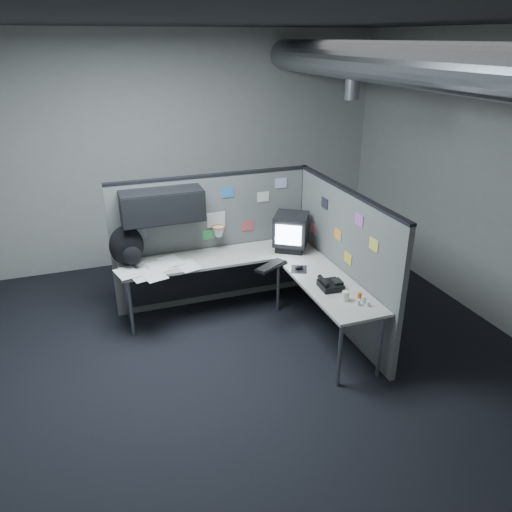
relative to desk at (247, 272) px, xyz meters
name	(u,v)px	position (x,y,z in m)	size (l,w,h in m)	color
room	(312,152)	(0.41, -0.70, 1.48)	(5.62, 5.62, 3.22)	black
partition_back	(200,229)	(-0.40, 0.53, 0.38)	(2.44, 0.42, 1.63)	#606260
partition_right	(343,260)	(0.95, -0.49, 0.21)	(0.07, 2.23, 1.63)	#606260
desk	(247,272)	(0.00, 0.00, 0.00)	(2.31, 2.11, 0.73)	#BAB4A8
monitor	(291,231)	(0.62, 0.20, 0.34)	(0.53, 0.53, 0.44)	black
keyboard	(271,266)	(0.21, -0.22, 0.13)	(0.43, 0.34, 0.04)	black
mouse	(299,268)	(0.48, -0.37, 0.13)	(0.24, 0.26, 0.05)	black
phone	(330,285)	(0.59, -0.88, 0.16)	(0.23, 0.25, 0.11)	black
bottles	(362,300)	(0.74, -1.26, 0.15)	(0.12, 0.18, 0.08)	silver
cup	(346,296)	(0.61, -1.17, 0.17)	(0.07, 0.07, 0.10)	silver
papers	(157,269)	(-1.00, 0.14, 0.13)	(0.96, 0.68, 0.02)	white
backpack	(127,247)	(-1.27, 0.38, 0.34)	(0.40, 0.37, 0.46)	black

